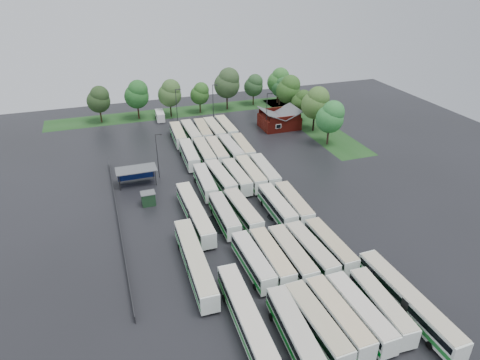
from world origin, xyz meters
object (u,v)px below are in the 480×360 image
object	(u,v)px
brick_building	(279,121)
minibus	(160,115)
artic_bus_west_a	(247,320)
artic_bus_east	(408,301)

from	to	relation	value
brick_building	minibus	bearing A→B (deg)	151.04
minibus	artic_bus_west_a	bearing A→B (deg)	-88.85
brick_building	artic_bus_east	bearing A→B (deg)	-99.75
brick_building	minibus	distance (m)	34.46
artic_bus_east	minibus	distance (m)	87.87
brick_building	artic_bus_east	world-z (taller)	brick_building
artic_bus_west_a	artic_bus_east	bearing A→B (deg)	-8.35
artic_bus_west_a	artic_bus_east	world-z (taller)	artic_bus_west_a
brick_building	artic_bus_east	distance (m)	70.29
brick_building	artic_bus_west_a	world-z (taller)	brick_building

